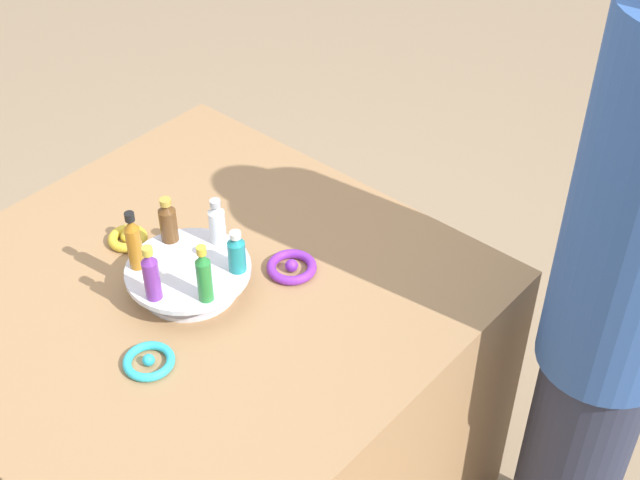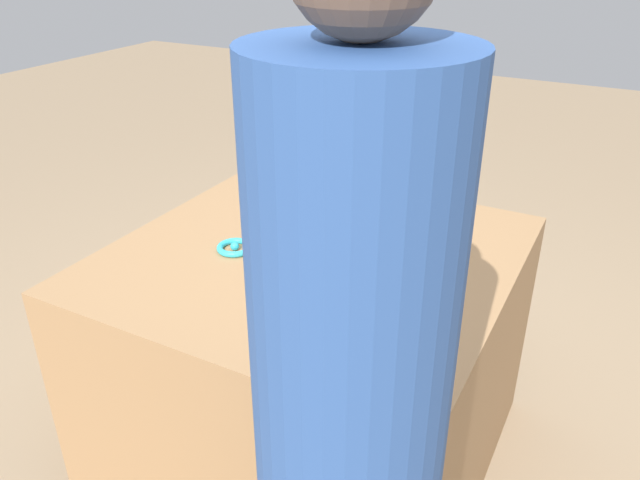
{
  "view_description": "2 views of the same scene",
  "coord_description": "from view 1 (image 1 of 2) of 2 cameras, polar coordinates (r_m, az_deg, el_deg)",
  "views": [
    {
      "loc": [
        1.12,
        -0.87,
        2.05
      ],
      "look_at": [
        0.24,
        0.15,
        0.92
      ],
      "focal_mm": 50.0,
      "sensor_mm": 36.0,
      "label": 1
    },
    {
      "loc": [
        1.36,
        0.75,
        1.58
      ],
      "look_at": [
        0.22,
        0.14,
        0.92
      ],
      "focal_mm": 35.0,
      "sensor_mm": 36.0,
      "label": 2
    }
  ],
  "objects": [
    {
      "name": "bottle_green",
      "position": [
        1.77,
        -7.43,
        -2.26
      ],
      "size": [
        0.03,
        0.03,
        0.13
      ],
      "color": "#288438",
      "rests_on": "display_stand"
    },
    {
      "name": "party_table",
      "position": [
        2.19,
        -7.37,
        -10.34
      ],
      "size": [
        1.08,
        1.08,
        0.75
      ],
      "color": "#9E754C",
      "rests_on": "ground_plane"
    },
    {
      "name": "bottle_brown",
      "position": [
        1.93,
        -9.7,
        1.2
      ],
      "size": [
        0.04,
        0.04,
        0.11
      ],
      "color": "brown",
      "rests_on": "display_stand"
    },
    {
      "name": "bottle_amber",
      "position": [
        1.86,
        -11.83,
        -0.15
      ],
      "size": [
        0.03,
        0.03,
        0.14
      ],
      "color": "#AD6B19",
      "rests_on": "display_stand"
    },
    {
      "name": "ribbon_bow_purple",
      "position": [
        1.94,
        -1.83,
        -1.73
      ],
      "size": [
        0.11,
        0.11,
        0.03
      ],
      "color": "purple",
      "rests_on": "party_table"
    },
    {
      "name": "bottle_purple",
      "position": [
        1.79,
        -10.76,
        -2.2
      ],
      "size": [
        0.03,
        0.03,
        0.13
      ],
      "color": "#702D93",
      "rests_on": "display_stand"
    },
    {
      "name": "ribbon_bow_teal",
      "position": [
        1.78,
        -10.9,
        -7.62
      ],
      "size": [
        0.1,
        0.1,
        0.02
      ],
      "color": "#2DB7CC",
      "rests_on": "party_table"
    },
    {
      "name": "ribbon_bow_gold",
      "position": [
        2.06,
        -12.21,
        0.12
      ],
      "size": [
        0.09,
        0.09,
        0.03
      ],
      "color": "gold",
      "rests_on": "party_table"
    },
    {
      "name": "bottle_clear",
      "position": [
        1.91,
        -6.61,
        1.13
      ],
      "size": [
        0.04,
        0.04,
        0.11
      ],
      "color": "silver",
      "rests_on": "display_stand"
    },
    {
      "name": "person_figure",
      "position": [
        1.85,
        18.46,
        -4.19
      ],
      "size": [
        0.28,
        0.28,
        1.63
      ],
      "rotation": [
        0.0,
        0.0,
        -2.58
      ],
      "color": "#282D42",
      "rests_on": "ground_plane"
    },
    {
      "name": "display_stand",
      "position": [
        1.9,
        -8.38,
        -2.32
      ],
      "size": [
        0.27,
        0.27,
        0.06
      ],
      "color": "silver",
      "rests_on": "party_table"
    },
    {
      "name": "bottle_teal",
      "position": [
        1.84,
        -5.36,
        -0.81
      ],
      "size": [
        0.04,
        0.04,
        0.1
      ],
      "color": "teal",
      "rests_on": "display_stand"
    }
  ]
}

